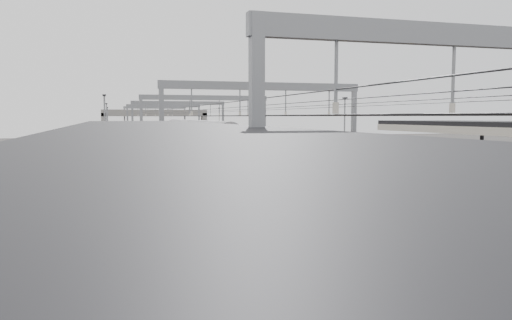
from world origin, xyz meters
TOP-DOWN VIEW (x-y plane):
  - platform_left at (-8.00, 45.00)m, footprint 4.00×120.00m
  - platform_right at (8.00, 45.00)m, footprint 4.00×120.00m
  - tracks at (0.00, 45.00)m, footprint 11.40×140.00m
  - overhead_line at (0.00, 51.62)m, footprint 13.00×140.00m
  - canopy_left at (-8.02, 2.99)m, footprint 4.40×30.00m
  - overbridge at (0.00, 100.00)m, footprint 22.00×2.20m
  - wall_left at (-11.20, 45.00)m, footprint 0.30×120.00m
  - wall_right at (11.20, 45.00)m, footprint 0.30×120.00m
  - train at (1.50, 56.32)m, footprint 2.52×45.94m
  - signal_green at (-5.20, 64.51)m, footprint 0.32×0.32m
  - signal_red_near at (3.20, 72.50)m, footprint 0.32×0.32m
  - signal_red_far at (5.40, 69.08)m, footprint 0.32×0.32m

SIDE VIEW (x-z plane):
  - tracks at x=0.00m, z-range -0.05..0.15m
  - platform_left at x=-8.00m, z-range 0.00..1.00m
  - platform_right at x=8.00m, z-range 0.00..1.00m
  - wall_left at x=-11.20m, z-range 0.00..3.20m
  - wall_right at x=11.20m, z-range 0.00..3.20m
  - train at x=1.50m, z-range -0.03..3.97m
  - signal_green at x=-5.20m, z-range 0.68..4.15m
  - signal_red_near at x=3.20m, z-range 0.68..4.15m
  - signal_red_far at x=5.40m, z-range 0.68..4.15m
  - canopy_left at x=-8.02m, z-range 2.97..7.21m
  - overbridge at x=0.00m, z-range 1.86..8.76m
  - overhead_line at x=0.00m, z-range 2.84..9.44m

